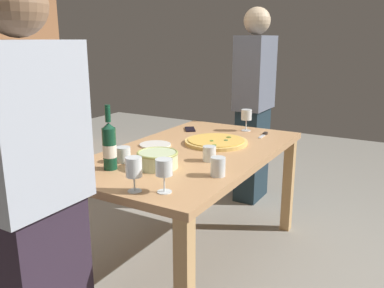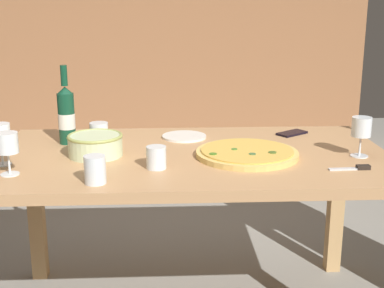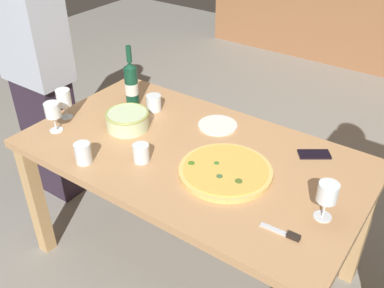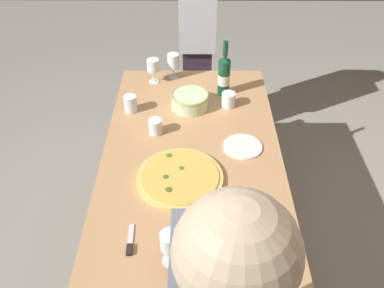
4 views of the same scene
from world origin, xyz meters
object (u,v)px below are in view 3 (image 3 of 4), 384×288
(cup_amber, at_px, (154,103))
(cup_spare, at_px, (141,153))
(wine_glass_near_pizza, at_px, (64,99))
(pizza, at_px, (225,171))
(serving_bowl, at_px, (127,119))
(cell_phone, at_px, (314,154))
(wine_glass_far_left, at_px, (327,194))
(person_host, at_px, (38,75))
(side_plate, at_px, (218,125))
(dining_table, at_px, (192,167))
(wine_bottle, at_px, (131,84))
(wine_glass_by_bottle, at_px, (53,111))
(cup_ceramic, at_px, (83,153))
(pizza_knife, at_px, (285,234))

(cup_amber, height_order, cup_spare, same)
(wine_glass_near_pizza, height_order, cup_spare, wine_glass_near_pizza)
(pizza, height_order, serving_bowl, serving_bowl)
(wine_glass_near_pizza, distance_m, cell_phone, 1.27)
(wine_glass_near_pizza, bearing_deg, serving_bowl, 17.84)
(wine_glass_far_left, xyz_separation_m, person_host, (-1.78, 0.11, -0.03))
(pizza, relative_size, side_plate, 2.04)
(dining_table, bearing_deg, cup_spare, -126.06)
(cup_amber, distance_m, person_host, 0.75)
(dining_table, distance_m, serving_bowl, 0.41)
(wine_glass_far_left, height_order, cup_spare, wine_glass_far_left)
(wine_bottle, distance_m, cup_spare, 0.55)
(wine_glass_by_bottle, distance_m, wine_glass_far_left, 1.33)
(wine_bottle, relative_size, cup_spare, 4.05)
(wine_bottle, height_order, wine_glass_near_pizza, wine_bottle)
(wine_glass_by_bottle, relative_size, wine_glass_far_left, 0.97)
(wine_bottle, height_order, person_host, person_host)
(person_host, bearing_deg, pizza, -2.14)
(pizza, bearing_deg, cell_phone, 53.26)
(cup_amber, bearing_deg, cup_ceramic, -84.62)
(dining_table, height_order, cup_spare, cup_spare)
(dining_table, distance_m, person_host, 1.13)
(cell_phone, xyz_separation_m, pizza_knife, (0.11, -0.54, 0.00))
(wine_bottle, distance_m, wine_glass_near_pizza, 0.36)
(wine_glass_by_bottle, distance_m, cup_amber, 0.53)
(cup_spare, bearing_deg, side_plate, 75.30)
(wine_glass_near_pizza, bearing_deg, cell_phone, 19.20)
(pizza, distance_m, wine_glass_far_left, 0.46)
(cup_spare, xyz_separation_m, cell_phone, (0.62, 0.49, -0.04))
(dining_table, distance_m, wine_glass_far_left, 0.70)
(dining_table, height_order, pizza, pizza)
(wine_glass_near_pizza, distance_m, side_plate, 0.80)
(dining_table, xyz_separation_m, serving_bowl, (-0.39, -0.01, 0.14))
(wine_glass_near_pizza, distance_m, wine_glass_by_bottle, 0.13)
(wine_glass_by_bottle, relative_size, pizza_knife, 1.00)
(side_plate, relative_size, pizza_knife, 1.29)
(cup_spare, bearing_deg, wine_bottle, 135.73)
(wine_glass_near_pizza, height_order, cup_ceramic, wine_glass_near_pizza)
(dining_table, xyz_separation_m, wine_glass_near_pizza, (-0.72, -0.12, 0.20))
(cup_ceramic, bearing_deg, person_host, 153.94)
(cup_spare, distance_m, cell_phone, 0.79)
(pizza_knife, bearing_deg, person_host, 170.85)
(wine_glass_near_pizza, relative_size, pizza_knife, 1.03)
(pizza_knife, bearing_deg, pizza, 152.99)
(cup_amber, xyz_separation_m, cup_ceramic, (0.05, -0.56, 0.01))
(dining_table, distance_m, side_plate, 0.28)
(wine_glass_near_pizza, distance_m, wine_glass_far_left, 1.38)
(pizza, bearing_deg, cup_ceramic, -152.39)
(wine_bottle, xyz_separation_m, pizza_knife, (1.12, -0.43, -0.12))
(serving_bowl, bearing_deg, cup_ceramic, -83.11)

